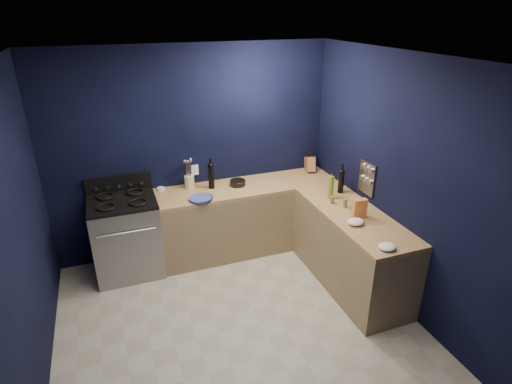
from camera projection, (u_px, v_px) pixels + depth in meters
name	position (u px, v px, depth m)	size (l,w,h in m)	color
floor	(240.00, 329.00, 4.18)	(3.50, 3.50, 0.02)	#A9A594
ceiling	(234.00, 59.00, 3.11)	(3.50, 3.50, 0.02)	silver
wall_back	(193.00, 153.00, 5.15)	(3.50, 0.02, 2.60)	black
wall_right	(402.00, 186.00, 4.20)	(0.02, 3.50, 2.60)	black
wall_left	(13.00, 251.00, 3.09)	(0.02, 3.50, 2.60)	black
wall_front	(342.00, 360.00, 2.14)	(3.50, 0.02, 2.60)	black
cab_back	(248.00, 218.00, 5.42)	(2.30, 0.63, 0.86)	#8E7450
top_back	(248.00, 187.00, 5.24)	(2.30, 0.63, 0.04)	brown
cab_right	(351.00, 251.00, 4.70)	(0.63, 1.67, 0.86)	#8E7450
top_right	(355.00, 216.00, 4.52)	(0.63, 1.67, 0.04)	brown
gas_range	(127.00, 238.00, 4.91)	(0.76, 0.66, 0.92)	gray
oven_door	(129.00, 252.00, 4.64)	(0.59, 0.02, 0.42)	black
cooktop	(122.00, 202.00, 4.71)	(0.76, 0.66, 0.03)	black
backguard	(119.00, 183.00, 4.93)	(0.76, 0.06, 0.20)	black
spice_panel	(367.00, 178.00, 4.72)	(0.02, 0.28, 0.38)	gray
wall_outlet	(195.00, 170.00, 5.22)	(0.09, 0.02, 0.13)	white
plate_stack	(201.00, 199.00, 4.83)	(0.27, 0.27, 0.03)	#3A4A8E
ramekin	(161.00, 189.00, 5.09)	(0.09, 0.09, 0.03)	white
utensil_crock	(189.00, 182.00, 5.14)	(0.12, 0.12, 0.15)	beige
wine_bottle_back	(211.00, 176.00, 5.09)	(0.08, 0.08, 0.31)	black
lemon_basket	(238.00, 183.00, 5.21)	(0.19, 0.19, 0.07)	black
knife_block	(310.00, 164.00, 5.64)	(0.11, 0.18, 0.20)	brown
wine_bottle_right	(341.00, 182.00, 4.97)	(0.07, 0.07, 0.28)	black
oil_bottle	(331.00, 187.00, 4.84)	(0.06, 0.06, 0.27)	olive
spice_jar_near	(345.00, 203.00, 4.64)	(0.04, 0.04, 0.10)	olive
spice_jar_far	(332.00, 200.00, 4.73)	(0.04, 0.04, 0.08)	olive
crouton_bag	(359.00, 209.00, 4.39)	(0.15, 0.07, 0.22)	red
towel_front	(356.00, 222.00, 4.28)	(0.18, 0.15, 0.06)	white
towel_end	(387.00, 247.00, 3.85)	(0.17, 0.15, 0.05)	white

